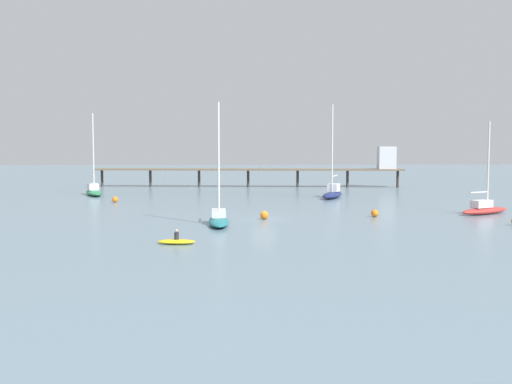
{
  "coord_description": "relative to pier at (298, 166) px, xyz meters",
  "views": [
    {
      "loc": [
        -3.59,
        -60.77,
        7.4
      ],
      "look_at": [
        0.0,
        17.72,
        1.5
      ],
      "focal_mm": 40.98,
      "sensor_mm": 36.0,
      "label": 1
    }
  ],
  "objects": [
    {
      "name": "pier",
      "position": [
        0.0,
        0.0,
        0.0
      ],
      "size": [
        58.78,
        9.18,
        7.73
      ],
      "color": "brown",
      "rests_on": "ground_plane"
    },
    {
      "name": "dinghy_yellow",
      "position": [
        -17.17,
        -65.49,
        -3.88
      ],
      "size": [
        3.05,
        1.59,
        1.14
      ],
      "color": "yellow",
      "rests_on": "ground_plane"
    },
    {
      "name": "mooring_buoy_outer",
      "position": [
        -9.43,
        -50.17,
        -3.64
      ],
      "size": [
        0.89,
        0.89,
        0.89
      ],
      "primitive_type": "sphere",
      "color": "orange",
      "rests_on": "ground_plane"
    },
    {
      "name": "mooring_buoy_near",
      "position": [
        -28.69,
        -30.29,
        -3.68
      ],
      "size": [
        0.82,
        0.82,
        0.82
      ],
      "primitive_type": "sphere",
      "color": "orange",
      "rests_on": "ground_plane"
    },
    {
      "name": "sailboat_teal",
      "position": [
        -14.1,
        -54.21,
        -3.38
      ],
      "size": [
        2.19,
        8.03,
        11.77
      ],
      "color": "#1E727A",
      "rests_on": "ground_plane"
    },
    {
      "name": "sailboat_navy",
      "position": [
        2.32,
        -24.4,
        -3.21
      ],
      "size": [
        5.39,
        8.97,
        13.81
      ],
      "color": "navy",
      "rests_on": "ground_plane"
    },
    {
      "name": "mooring_buoy_inner",
      "position": [
        2.6,
        -48.6,
        -3.68
      ],
      "size": [
        0.82,
        0.82,
        0.82
      ],
      "primitive_type": "sphere",
      "color": "orange",
      "rests_on": "ground_plane"
    },
    {
      "name": "sailboat_green",
      "position": [
        -34.48,
        -17.69,
        -3.27
      ],
      "size": [
        5.01,
        9.0,
        12.84
      ],
      "color": "#287F4C",
      "rests_on": "ground_plane"
    },
    {
      "name": "sailboat_red",
      "position": [
        15.53,
        -46.61,
        -3.35
      ],
      "size": [
        7.3,
        5.12,
        10.4
      ],
      "color": "red",
      "rests_on": "ground_plane"
    },
    {
      "name": "ground_plane",
      "position": [
        -9.47,
        -49.75,
        -4.09
      ],
      "size": [
        400.0,
        400.0,
        0.0
      ],
      "primitive_type": "plane",
      "color": "slate"
    }
  ]
}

